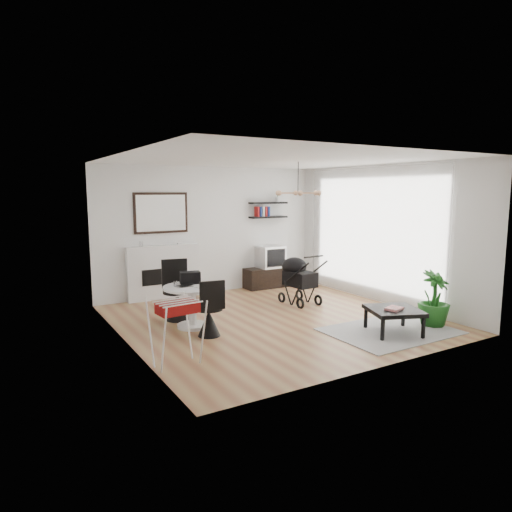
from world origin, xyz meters
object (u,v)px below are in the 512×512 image
dining_table (192,300)px  fireplace (164,266)px  crt_tv (270,257)px  stroller (298,281)px  coffee_table (394,311)px  potted_plant (434,299)px  drying_rack (177,331)px  tv_console (270,277)px

dining_table → fireplace: bearing=82.6°
crt_tv → stroller: stroller is taller
coffee_table → stroller: bearing=93.1°
crt_tv → coffee_table: (-0.21, -3.88, -0.35)m
crt_tv → potted_plant: size_ratio=0.63×
crt_tv → coffee_table: size_ratio=0.59×
drying_rack → dining_table: bearing=55.5°
coffee_table → potted_plant: 0.89m
crt_tv → fireplace: bearing=176.5°
tv_console → crt_tv: size_ratio=2.13×
potted_plant → drying_rack: bearing=173.2°
fireplace → stroller: (2.14, -1.70, -0.25)m
stroller → tv_console: bearing=74.3°
fireplace → dining_table: (-0.28, -2.15, -0.24)m
fireplace → stroller: bearing=-38.4°
dining_table → potted_plant: size_ratio=1.02×
fireplace → crt_tv: fireplace is taller
tv_console → coffee_table: tv_console is taller
coffee_table → crt_tv: bearing=87.0°
dining_table → coffee_table: dining_table is taller
tv_console → coffee_table: 3.89m
crt_tv → stroller: size_ratio=0.57×
fireplace → drying_rack: fireplace is taller
dining_table → coffee_table: 3.17m
drying_rack → stroller: 3.72m
crt_tv → coffee_table: 3.90m
crt_tv → drying_rack: (-3.55, -3.41, -0.26)m
fireplace → potted_plant: fireplace is taller
dining_table → coffee_table: bearing=-36.5°
dining_table → stroller: 2.46m
fireplace → potted_plant: size_ratio=2.38×
crt_tv → potted_plant: 3.98m
fireplace → dining_table: size_ratio=2.33×
crt_tv → potted_plant: crt_tv is taller
stroller → coffee_table: size_ratio=1.04×
crt_tv → dining_table: 3.41m
stroller → coffee_table: 2.34m
crt_tv → tv_console: bearing=59.5°
fireplace → potted_plant: (3.15, -4.07, -0.23)m
crt_tv → potted_plant: (0.67, -3.92, -0.25)m
tv_console → coffee_table: (-0.21, -3.89, 0.12)m
tv_console → crt_tv: (-0.00, -0.00, 0.48)m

